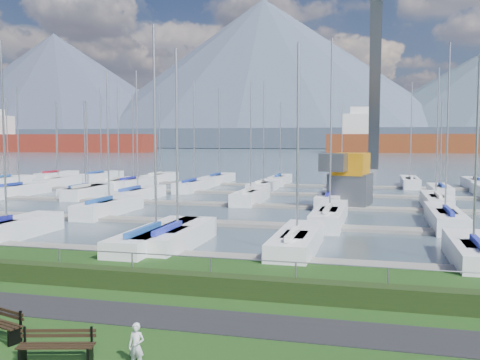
% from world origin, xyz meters
% --- Properties ---
extents(path, '(160.00, 2.00, 0.04)m').
position_xyz_m(path, '(0.00, -3.00, 0.01)').
color(path, black).
rests_on(path, grass).
extents(water, '(800.00, 540.00, 0.20)m').
position_xyz_m(water, '(0.00, 260.00, -0.40)').
color(water, '#3F515D').
extents(hedge, '(80.00, 0.70, 0.70)m').
position_xyz_m(hedge, '(0.00, -0.40, 0.35)').
color(hedge, black).
rests_on(hedge, grass).
extents(fence, '(80.00, 0.04, 0.04)m').
position_xyz_m(fence, '(0.00, 0.00, 1.20)').
color(fence, gray).
rests_on(fence, grass).
extents(foothill, '(900.00, 80.00, 12.00)m').
position_xyz_m(foothill, '(0.00, 330.00, 6.00)').
color(foothill, '#3B4556').
rests_on(foothill, water).
extents(mountains, '(1190.00, 360.00, 115.00)m').
position_xyz_m(mountains, '(7.35, 404.62, 46.68)').
color(mountains, '#3B4956').
rests_on(mountains, water).
extents(docks, '(90.00, 41.60, 0.25)m').
position_xyz_m(docks, '(0.00, 26.00, -0.22)').
color(docks, slate).
rests_on(docks, water).
extents(bench_right, '(1.85, 0.87, 0.85)m').
position_xyz_m(bench_right, '(0.26, -6.70, 0.42)').
color(bench_right, black).
rests_on(bench_right, grass).
extents(person, '(0.42, 0.29, 1.11)m').
position_xyz_m(person, '(2.09, -6.20, 0.56)').
color(person, silver).
rests_on(person, grass).
extents(crane, '(4.71, 13.36, 22.35)m').
position_xyz_m(crane, '(5.98, 28.65, 5.33)').
color(crane, '#585A5F').
rests_on(crane, water).
extents(cargo_ship_west, '(89.93, 22.16, 21.50)m').
position_xyz_m(cargo_ship_west, '(-135.33, 192.16, 3.64)').
color(cargo_ship_west, maroon).
rests_on(cargo_ship_west, water).
extents(cargo_ship_mid, '(90.90, 19.11, 21.50)m').
position_xyz_m(cargo_ship_mid, '(27.96, 217.75, 3.63)').
color(cargo_ship_mid, maroon).
rests_on(cargo_ship_mid, water).
extents(sailboat_fleet, '(74.04, 50.06, 13.59)m').
position_xyz_m(sailboat_fleet, '(-2.48, 28.79, 5.42)').
color(sailboat_fleet, navy).
rests_on(sailboat_fleet, water).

